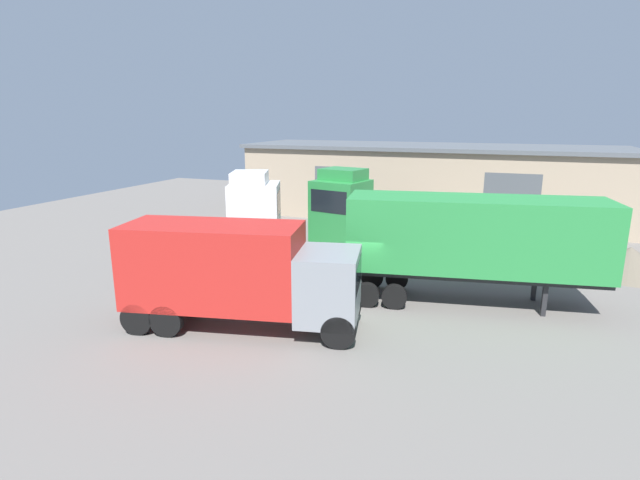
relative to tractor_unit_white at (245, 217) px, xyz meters
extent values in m
plane|color=slate|center=(6.89, -4.08, -2.00)|extent=(60.00, 60.00, 0.00)
cube|color=tan|center=(6.89, 13.58, 0.35)|extent=(24.75, 7.32, 4.69)
cube|color=#565B60|center=(6.89, 13.58, 2.82)|extent=(25.25, 7.82, 0.25)
cube|color=#4C5156|center=(1.44, 9.95, -0.20)|extent=(3.20, 0.08, 3.60)
cube|color=#4C5156|center=(12.33, 9.95, -0.20)|extent=(3.20, 0.08, 3.60)
cube|color=silver|center=(0.45, 0.16, 0.09)|extent=(3.14, 3.20, 3.16)
cube|color=silver|center=(0.26, 0.09, 1.95)|extent=(2.33, 2.57, 0.60)
cube|color=black|center=(1.54, 0.58, 0.72)|extent=(0.84, 1.99, 1.14)
cube|color=#232326|center=(-2.54, -1.00, -1.37)|extent=(4.46, 3.32, 0.24)
cylinder|color=#B2B2B7|center=(-2.34, 0.15, -1.54)|extent=(1.23, 0.92, 0.56)
cylinder|color=black|center=(0.61, 1.40, -1.49)|extent=(1.04, 0.64, 1.00)
cylinder|color=black|center=(1.41, -0.65, -1.49)|extent=(1.04, 0.64, 1.00)
cylinder|color=black|center=(-3.50, -0.20, -1.49)|extent=(1.04, 0.64, 1.00)
cylinder|color=black|center=(-2.70, -2.25, -1.49)|extent=(1.04, 0.64, 1.00)
cylinder|color=black|center=(-4.34, -0.52, -1.49)|extent=(1.04, 0.64, 1.00)
cylinder|color=black|center=(-3.54, -2.57, -1.49)|extent=(1.04, 0.64, 1.00)
cube|color=#28843D|center=(11.14, -2.86, 0.69)|extent=(9.50, 4.04, 2.66)
cube|color=#232326|center=(11.14, -2.86, -0.77)|extent=(9.37, 3.30, 0.24)
cube|color=#232326|center=(13.37, -1.66, -1.44)|extent=(0.19, 0.19, 1.11)
cube|color=#232326|center=(13.64, -3.24, -1.44)|extent=(0.19, 0.19, 1.11)
cylinder|color=black|center=(8.19, -2.26, -1.54)|extent=(0.95, 0.45, 0.91)
cylinder|color=black|center=(8.56, -4.42, -1.54)|extent=(0.95, 0.45, 0.91)
cylinder|color=black|center=(7.20, -2.43, -1.54)|extent=(0.95, 0.45, 0.91)
cylinder|color=black|center=(7.58, -4.59, -1.54)|extent=(0.95, 0.45, 0.91)
cube|color=gray|center=(7.03, -7.26, -0.36)|extent=(2.35, 2.74, 2.20)
cube|color=black|center=(7.93, -7.07, 0.03)|extent=(0.49, 1.99, 0.88)
cube|color=red|center=(3.29, -8.05, 0.14)|extent=(6.10, 3.53, 2.71)
cylinder|color=black|center=(7.25, -6.14, -1.46)|extent=(1.10, 0.51, 1.06)
cylinder|color=black|center=(7.68, -8.20, -1.46)|extent=(1.10, 0.51, 1.06)
cylinder|color=black|center=(1.84, -7.28, -1.46)|extent=(1.10, 0.51, 1.06)
cylinder|color=black|center=(2.27, -9.33, -1.46)|extent=(1.10, 0.51, 1.06)
cylinder|color=black|center=(0.86, -7.48, -1.46)|extent=(1.10, 0.51, 1.06)
cylinder|color=black|center=(1.29, -9.54, -1.46)|extent=(1.10, 0.51, 1.06)
cube|color=#28843D|center=(4.09, 2.75, 0.10)|extent=(2.97, 2.89, 3.15)
cube|color=#28843D|center=(4.13, 2.95, 1.96)|extent=(2.42, 2.10, 0.60)
cube|color=black|center=(3.83, 1.61, 0.73)|extent=(2.07, 0.54, 1.13)
cube|color=#232326|center=(4.76, 5.74, -1.35)|extent=(2.77, 4.08, 0.24)
cylinder|color=#B2B2B7|center=(5.60, 4.94, -1.52)|extent=(0.79, 1.20, 0.56)
cylinder|color=black|center=(5.03, 1.93, -1.47)|extent=(0.52, 1.08, 1.04)
cylinder|color=black|center=(2.88, 2.41, -1.47)|extent=(0.52, 1.08, 1.04)
cylinder|color=black|center=(5.94, 5.96, -1.47)|extent=(0.52, 1.08, 1.04)
cylinder|color=black|center=(3.79, 6.44, -1.47)|extent=(0.52, 1.08, 1.04)
cylinder|color=black|center=(6.14, 6.83, -1.47)|extent=(0.52, 1.08, 1.04)
cylinder|color=black|center=(3.99, 7.32, -1.47)|extent=(0.52, 1.08, 1.04)
cone|color=#665B4C|center=(17.42, 3.27, -1.36)|extent=(3.83, 3.83, 1.26)
cylinder|color=black|center=(2.18, -3.11, -1.56)|extent=(0.58, 0.58, 0.88)
camera|label=1|loc=(12.12, -21.44, 4.88)|focal=28.00mm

